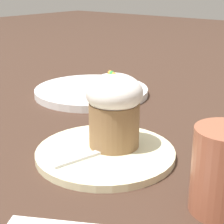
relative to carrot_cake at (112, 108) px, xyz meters
name	(u,v)px	position (x,y,z in m)	size (l,w,h in m)	color
ground_plane	(105,156)	(0.00, -0.02, -0.07)	(4.00, 4.00, 0.00)	#3D281E
dessert_plate	(105,153)	(0.00, -0.02, -0.06)	(0.21, 0.21, 0.01)	beige
carrot_cake	(112,108)	(0.00, 0.00, 0.00)	(0.08, 0.08, 0.12)	olive
spoon	(103,150)	(0.01, -0.03, -0.06)	(0.05, 0.12, 0.01)	silver
side_plate	(91,91)	(-0.23, 0.20, -0.06)	(0.26, 0.26, 0.02)	white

